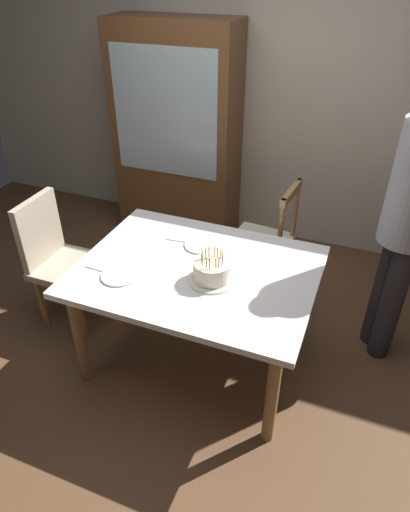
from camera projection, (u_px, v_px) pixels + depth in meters
ground at (198, 355)px, 3.10m from camera, size 6.40×6.40×0.00m
back_wall at (280, 96)px, 3.80m from camera, size 6.40×0.10×2.60m
dining_table at (197, 280)px, 2.73m from camera, size 1.41×1.07×0.74m
birthday_cake at (212, 272)px, 2.56m from camera, size 0.28×0.28×0.19m
plate_near_celebrant at (120, 275)px, 2.61m from camera, size 0.22×0.22×0.01m
plate_far_side at (201, 245)px, 2.89m from camera, size 0.22×0.22×0.01m
fork_near_celebrant at (97, 269)px, 2.67m from camera, size 0.18×0.03×0.01m
fork_far_side at (179, 241)px, 2.94m from camera, size 0.18×0.03×0.01m
chair_spindle_back at (264, 243)px, 3.44m from camera, size 0.47×0.47×0.95m
chair_upholstered at (57, 255)px, 3.17m from camera, size 0.45×0.45×0.95m
person_guest at (410, 217)px, 2.60m from camera, size 0.32×0.32×1.79m
china_cabinet at (177, 135)px, 4.03m from camera, size 1.10×0.45×1.90m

